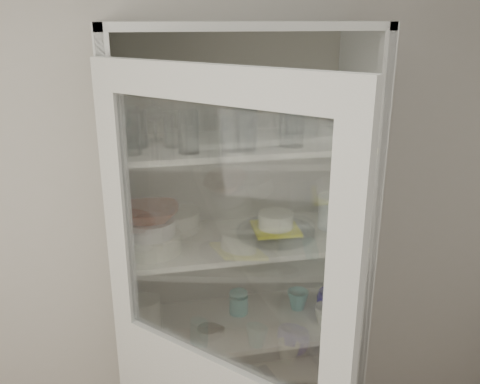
{
  "coord_description": "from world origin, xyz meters",
  "views": [
    {
      "loc": [
        -0.2,
        -0.6,
        2.11
      ],
      "look_at": [
        0.2,
        1.27,
        1.45
      ],
      "focal_mm": 38.0,
      "sensor_mm": 36.0,
      "label": 1
    }
  ],
  "objects_px": {
    "mug_teal": "(298,300)",
    "measuring_cups": "(208,332)",
    "plate_stack_back": "(175,220)",
    "pantry_cabinet": "(237,296)",
    "goblet_2": "(287,113)",
    "glass_platter": "(276,232)",
    "white_canister": "(147,314)",
    "yellow_trivet": "(276,228)",
    "plate_stack_front": "(152,242)",
    "cream_bowl": "(151,227)",
    "terracotta_bowl": "(150,213)",
    "mug_blue": "(332,303)",
    "white_ramekin": "(276,220)",
    "mug_white": "(325,315)",
    "goblet_3": "(317,113)",
    "goblet_1": "(240,114)",
    "grey_bowl_stack": "(334,212)",
    "teal_jar": "(239,303)",
    "goblet_0": "(155,121)"
  },
  "relations": [
    {
      "from": "mug_teal",
      "to": "measuring_cups",
      "type": "bearing_deg",
      "value": -179.11
    },
    {
      "from": "measuring_cups",
      "to": "plate_stack_back",
      "type": "bearing_deg",
      "value": 115.33
    },
    {
      "from": "pantry_cabinet",
      "to": "goblet_2",
      "type": "relative_size",
      "value": 11.64
    },
    {
      "from": "glass_platter",
      "to": "white_canister",
      "type": "height_order",
      "value": "glass_platter"
    },
    {
      "from": "yellow_trivet",
      "to": "plate_stack_front",
      "type": "bearing_deg",
      "value": -173.54
    },
    {
      "from": "pantry_cabinet",
      "to": "cream_bowl",
      "type": "distance_m",
      "value": 0.57
    },
    {
      "from": "plate_stack_back",
      "to": "measuring_cups",
      "type": "relative_size",
      "value": 2.31
    },
    {
      "from": "plate_stack_front",
      "to": "pantry_cabinet",
      "type": "bearing_deg",
      "value": 20.42
    },
    {
      "from": "pantry_cabinet",
      "to": "terracotta_bowl",
      "type": "height_order",
      "value": "pantry_cabinet"
    },
    {
      "from": "pantry_cabinet",
      "to": "mug_blue",
      "type": "xyz_separation_m",
      "value": [
        0.41,
        -0.1,
        -0.03
      ]
    },
    {
      "from": "mug_teal",
      "to": "yellow_trivet",
      "type": "bearing_deg",
      "value": -175.35
    },
    {
      "from": "white_ramekin",
      "to": "mug_teal",
      "type": "height_order",
      "value": "white_ramekin"
    },
    {
      "from": "yellow_trivet",
      "to": "mug_white",
      "type": "relative_size",
      "value": 1.99
    },
    {
      "from": "glass_platter",
      "to": "mug_white",
      "type": "distance_m",
      "value": 0.43
    },
    {
      "from": "cream_bowl",
      "to": "terracotta_bowl",
      "type": "relative_size",
      "value": 0.87
    },
    {
      "from": "plate_stack_back",
      "to": "measuring_cups",
      "type": "distance_m",
      "value": 0.49
    },
    {
      "from": "plate_stack_front",
      "to": "mug_teal",
      "type": "xyz_separation_m",
      "value": [
        0.64,
        0.1,
        -0.39
      ]
    },
    {
      "from": "white_ramekin",
      "to": "goblet_3",
      "type": "bearing_deg",
      "value": 27.82
    },
    {
      "from": "yellow_trivet",
      "to": "goblet_2",
      "type": "bearing_deg",
      "value": 53.72
    },
    {
      "from": "goblet_1",
      "to": "goblet_2",
      "type": "relative_size",
      "value": 0.95
    },
    {
      "from": "grey_bowl_stack",
      "to": "teal_jar",
      "type": "height_order",
      "value": "grey_bowl_stack"
    },
    {
      "from": "teal_jar",
      "to": "measuring_cups",
      "type": "xyz_separation_m",
      "value": [
        -0.16,
        -0.14,
        -0.03
      ]
    },
    {
      "from": "pantry_cabinet",
      "to": "glass_platter",
      "type": "bearing_deg",
      "value": -27.4
    },
    {
      "from": "measuring_cups",
      "to": "plate_stack_front",
      "type": "bearing_deg",
      "value": 174.68
    },
    {
      "from": "goblet_3",
      "to": "terracotta_bowl",
      "type": "relative_size",
      "value": 0.74
    },
    {
      "from": "mug_teal",
      "to": "white_canister",
      "type": "relative_size",
      "value": 0.67
    },
    {
      "from": "pantry_cabinet",
      "to": "cream_bowl",
      "type": "height_order",
      "value": "pantry_cabinet"
    },
    {
      "from": "mug_blue",
      "to": "terracotta_bowl",
      "type": "bearing_deg",
      "value": -163.76
    },
    {
      "from": "plate_stack_back",
      "to": "mug_teal",
      "type": "height_order",
      "value": "plate_stack_back"
    },
    {
      "from": "glass_platter",
      "to": "yellow_trivet",
      "type": "height_order",
      "value": "yellow_trivet"
    },
    {
      "from": "teal_jar",
      "to": "white_ramekin",
      "type": "bearing_deg",
      "value": -24.97
    },
    {
      "from": "plate_stack_front",
      "to": "glass_platter",
      "type": "relative_size",
      "value": 0.69
    },
    {
      "from": "terracotta_bowl",
      "to": "goblet_0",
      "type": "bearing_deg",
      "value": 73.22
    },
    {
      "from": "plate_stack_front",
      "to": "cream_bowl",
      "type": "bearing_deg",
      "value": 180.0
    },
    {
      "from": "goblet_0",
      "to": "mug_blue",
      "type": "relative_size",
      "value": 1.13
    },
    {
      "from": "goblet_0",
      "to": "mug_teal",
      "type": "height_order",
      "value": "goblet_0"
    },
    {
      "from": "goblet_3",
      "to": "mug_blue",
      "type": "bearing_deg",
      "value": -61.18
    },
    {
      "from": "cream_bowl",
      "to": "white_canister",
      "type": "relative_size",
      "value": 1.34
    },
    {
      "from": "goblet_0",
      "to": "yellow_trivet",
      "type": "height_order",
      "value": "goblet_0"
    },
    {
      "from": "plate_stack_front",
      "to": "grey_bowl_stack",
      "type": "relative_size",
      "value": 1.61
    },
    {
      "from": "white_ramekin",
      "to": "plate_stack_front",
      "type": "bearing_deg",
      "value": -173.54
    },
    {
      "from": "plate_stack_back",
      "to": "mug_teal",
      "type": "distance_m",
      "value": 0.67
    },
    {
      "from": "goblet_2",
      "to": "plate_stack_back",
      "type": "distance_m",
      "value": 0.65
    },
    {
      "from": "goblet_2",
      "to": "grey_bowl_stack",
      "type": "height_order",
      "value": "goblet_2"
    },
    {
      "from": "goblet_0",
      "to": "white_ramekin",
      "type": "xyz_separation_m",
      "value": [
        0.47,
        -0.08,
        -0.41
      ]
    },
    {
      "from": "cream_bowl",
      "to": "goblet_2",
      "type": "bearing_deg",
      "value": 13.66
    },
    {
      "from": "goblet_0",
      "to": "mug_blue",
      "type": "distance_m",
      "value": 1.1
    },
    {
      "from": "goblet_1",
      "to": "mug_white",
      "type": "relative_size",
      "value": 1.87
    },
    {
      "from": "mug_blue",
      "to": "mug_teal",
      "type": "relative_size",
      "value": 1.41
    },
    {
      "from": "white_canister",
      "to": "grey_bowl_stack",
      "type": "bearing_deg",
      "value": -0.53
    }
  ]
}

